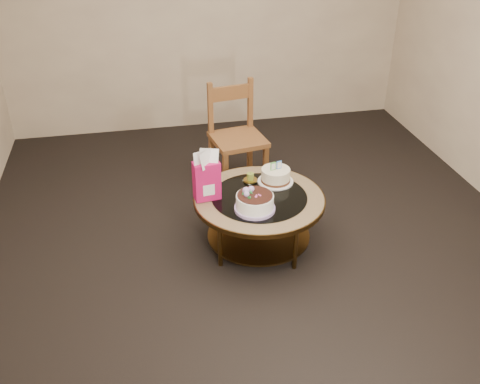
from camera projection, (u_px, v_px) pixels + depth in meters
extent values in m
plane|color=black|center=(258.00, 244.00, 4.35)|extent=(5.00, 5.00, 0.00)
cube|color=beige|center=(207.00, 13.00, 5.79)|extent=(4.50, 0.02, 2.60)
cube|color=beige|center=(460.00, 383.00, 1.59)|extent=(4.50, 0.02, 2.60)
cylinder|color=#503716|center=(293.00, 205.00, 4.47)|extent=(0.04, 0.04, 0.42)
cylinder|color=#503716|center=(226.00, 203.00, 4.50)|extent=(0.04, 0.04, 0.42)
cylinder|color=#503716|center=(220.00, 243.00, 4.02)|extent=(0.04, 0.04, 0.42)
cylinder|color=#503716|center=(295.00, 245.00, 3.99)|extent=(0.04, 0.04, 0.42)
cylinder|color=#503716|center=(258.00, 234.00, 4.30)|extent=(0.82, 0.82, 0.02)
cylinder|color=#503716|center=(259.00, 199.00, 4.13)|extent=(1.02, 1.02, 0.04)
cylinder|color=#A08558|center=(259.00, 198.00, 4.12)|extent=(1.00, 1.00, 0.01)
cylinder|color=black|center=(259.00, 197.00, 4.12)|extent=(0.74, 0.74, 0.01)
cylinder|color=#AC8DC8|center=(255.00, 208.00, 3.95)|extent=(0.30, 0.30, 0.02)
cylinder|color=silver|center=(255.00, 203.00, 3.92)|extent=(0.28, 0.28, 0.12)
cylinder|color=black|center=(255.00, 195.00, 3.89)|extent=(0.26, 0.26, 0.01)
sphere|color=#AC8DC8|center=(246.00, 191.00, 3.90)|extent=(0.06, 0.06, 0.06)
sphere|color=#AC8DC8|center=(251.00, 189.00, 3.93)|extent=(0.05, 0.05, 0.05)
sphere|color=#AC8DC8|center=(246.00, 194.00, 3.87)|extent=(0.04, 0.04, 0.04)
cone|color=#1F7632|center=(252.00, 193.00, 3.90)|extent=(0.03, 0.04, 0.03)
cone|color=#1F7632|center=(243.00, 194.00, 3.89)|extent=(0.04, 0.04, 0.03)
cone|color=#1F7632|center=(253.00, 189.00, 3.95)|extent=(0.04, 0.04, 0.03)
cone|color=#1F7632|center=(250.00, 197.00, 3.85)|extent=(0.04, 0.04, 0.03)
cylinder|color=white|center=(275.00, 181.00, 4.31)|extent=(0.29, 0.29, 0.01)
cylinder|color=#4A2715|center=(275.00, 180.00, 4.30)|extent=(0.24, 0.24, 0.02)
cylinder|color=white|center=(276.00, 174.00, 4.27)|extent=(0.23, 0.23, 0.09)
cube|color=#55B94F|center=(273.00, 166.00, 4.22)|extent=(0.04, 0.02, 0.07)
cube|color=silver|center=(273.00, 166.00, 4.22)|extent=(0.03, 0.02, 0.05)
cube|color=#4180DF|center=(279.00, 165.00, 4.24)|extent=(0.04, 0.02, 0.07)
cube|color=silver|center=(279.00, 165.00, 4.24)|extent=(0.03, 0.02, 0.05)
cube|color=#C9125F|center=(207.00, 181.00, 4.02)|extent=(0.21, 0.13, 0.31)
cube|color=white|center=(207.00, 187.00, 4.05)|extent=(0.10, 0.12, 0.09)
cube|color=#C2B650|center=(250.00, 181.00, 4.31)|extent=(0.12, 0.12, 0.01)
cylinder|color=gold|center=(250.00, 180.00, 4.31)|extent=(0.11, 0.11, 0.01)
cylinder|color=olive|center=(250.00, 176.00, 4.29)|extent=(0.06, 0.06, 0.06)
cylinder|color=black|center=(250.00, 173.00, 4.28)|extent=(0.00, 0.00, 0.01)
cube|color=brown|center=(238.00, 140.00, 4.92)|extent=(0.53, 0.53, 0.04)
cube|color=brown|center=(226.00, 176.00, 4.82)|extent=(0.05, 0.05, 0.49)
cube|color=brown|center=(266.00, 169.00, 4.95)|extent=(0.05, 0.05, 0.49)
cube|color=brown|center=(212.00, 158.00, 5.14)|extent=(0.05, 0.05, 0.49)
cube|color=brown|center=(250.00, 151.00, 5.26)|extent=(0.05, 0.05, 0.49)
cube|color=brown|center=(210.00, 109.00, 4.88)|extent=(0.05, 0.05, 0.50)
cube|color=brown|center=(250.00, 104.00, 5.01)|extent=(0.05, 0.05, 0.50)
cube|color=brown|center=(230.00, 93.00, 4.88)|extent=(0.39, 0.10, 0.13)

